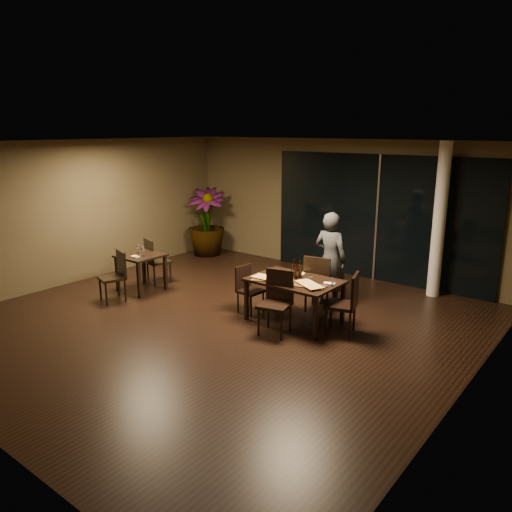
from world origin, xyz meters
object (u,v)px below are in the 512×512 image
Objects in this scene: main_table at (295,284)px; bottle_a at (294,269)px; chair_main_far at (319,281)px; chair_side_far at (155,258)px; bottle_b at (296,272)px; side_table at (141,261)px; potted_plant at (206,222)px; diner at (330,259)px; chair_main_right at (347,301)px; chair_main_left at (248,286)px; chair_main_near at (277,298)px; bottle_c at (300,269)px; chair_side_near at (116,273)px.

bottle_a is at bearing 131.31° from main_table.
chair_main_far reaches higher than main_table.
chair_side_far is 3.46× the size of bottle_b.
side_table is 0.46× the size of potted_plant.
chair_main_far is 3.21× the size of bottle_a.
side_table is 0.45× the size of diner.
chair_main_far is at bearing 94.29° from diner.
chair_main_right is 4.53m from chair_side_far.
chair_main_left is at bearing -164.28° from chair_side_far.
diner is at bearing -144.93° from chair_side_far.
chair_main_right is at bearing 19.99° from chair_main_near.
side_table is 0.78× the size of chair_main_near.
bottle_c is (3.58, 0.14, 0.36)m from chair_side_far.
main_table is at bearing 8.37° from side_table.
bottle_c reaches higher than chair_main_far.
chair_main_far is 0.68m from bottle_a.
diner is (3.45, 1.60, 0.26)m from side_table.
bottle_a is 1.17× the size of bottle_b.
chair_main_far is (0.08, 0.66, -0.09)m from main_table.
bottle_a is at bearing -137.50° from bottle_c.
chair_main_near is at bearing -34.27° from potted_plant.
main_table is at bearing -103.39° from chair_main_right.
chair_main_far reaches higher than chair_side_far.
chair_main_near is 5.36m from potted_plant.
chair_side_near is 3.49m from bottle_a.
main_table is at bearing -161.80° from chair_side_far.
potted_plant is (-4.40, 2.47, 0.19)m from main_table.
diner is at bearing -17.13° from potted_plant.
diner reaches higher than chair_main_far.
chair_main_near is 1.67m from diner.
bottle_c is (-0.01, 0.13, 0.01)m from bottle_b.
diner is 1.09m from bottle_b.
chair_side_far is at bearing 179.88° from main_table.
chair_main_left is (-0.93, -0.11, -0.20)m from main_table.
bottle_c reaches higher than chair_side_near.
diner is at bearing 24.85° from side_table.
chair_main_right is 1.41m from diner.
bottle_c is (3.41, 0.65, 0.28)m from side_table.
side_table is 0.95× the size of chair_main_left.
chair_main_left is 1.61m from diner.
side_table is 0.70m from chair_side_near.
chair_side_far is 0.56× the size of potted_plant.
main_table is 1.56× the size of chair_side_near.
bottle_a reaches higher than chair_main_right.
bottle_b is 0.13m from bottle_c.
bottle_b is (-0.03, -1.09, 0.01)m from diner.
bottle_b reaches higher than chair_side_near.
chair_side_far is 1.23m from chair_side_near.
diner is at bearing -156.06° from chair_main_right.
chair_main_far is 1.28m from chair_main_left.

